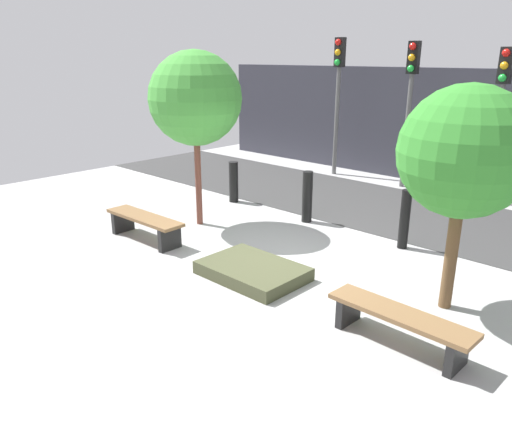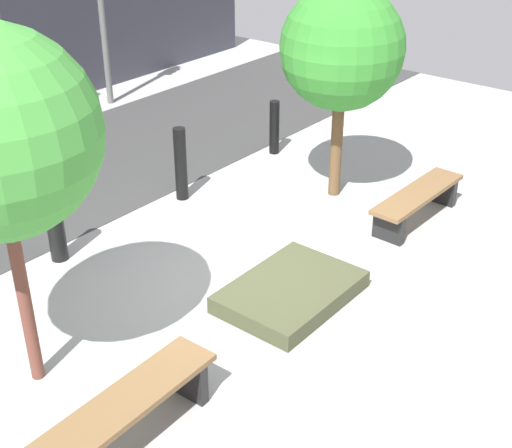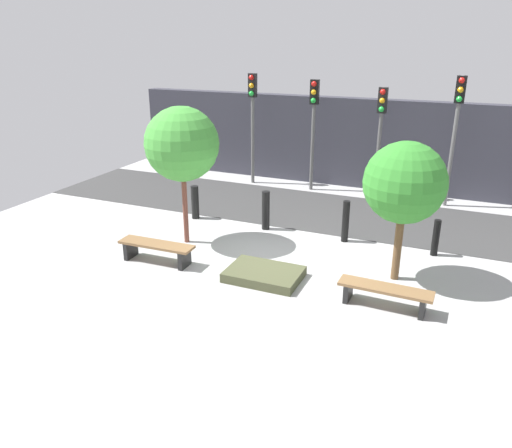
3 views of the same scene
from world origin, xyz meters
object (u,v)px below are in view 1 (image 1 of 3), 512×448
object	(u,v)px
bench_right	(399,321)
tree_behind_left_bench	(195,99)
bollard_far_left	(234,182)
traffic_light_west	(338,82)
tree_behind_right_bench	(465,153)
bollard_left	(307,197)
bollard_center	(405,219)
bench_left	(145,223)
traffic_light_mid_west	(410,89)
traffic_light_mid_east	(501,98)
planter_bed	(253,271)

from	to	relation	value
bench_right	tree_behind_left_bench	bearing A→B (deg)	167.24
bollard_far_left	traffic_light_west	world-z (taller)	traffic_light_west
tree_behind_right_bench	bollard_left	world-z (taller)	tree_behind_right_bench
traffic_light_west	bollard_center	bearing A→B (deg)	-43.01
bench_left	traffic_light_west	bearing A→B (deg)	93.71
bollard_left	traffic_light_mid_west	size ratio (longest dim) A/B	0.29
bench_right	traffic_light_west	distance (m)	9.49
tree_behind_left_bench	tree_behind_right_bench	size ratio (longest dim) A/B	1.14
bench_left	traffic_light_mid_east	size ratio (longest dim) A/B	0.52
bench_left	traffic_light_west	xyz separation A→B (m)	(-0.66, 7.07, 2.27)
planter_bed	bollard_left	distance (m)	3.03
bench_left	bollard_far_left	bearing A→B (deg)	101.22
tree_behind_right_bench	bollard_left	size ratio (longest dim) A/B	2.81
bollard_left	traffic_light_mid_east	bearing A→B (deg)	61.76
bollard_far_left	bollard_left	world-z (taller)	bollard_left
bench_left	bollard_left	xyz separation A→B (m)	(1.52, 2.99, 0.19)
traffic_light_west	traffic_light_mid_east	distance (m)	4.38
bollard_far_left	bollard_center	size ratio (longest dim) A/B	0.89
bollard_center	traffic_light_mid_west	world-z (taller)	traffic_light_mid_west
bollard_left	traffic_light_mid_east	distance (m)	5.01
bench_left	traffic_light_mid_west	size ratio (longest dim) A/B	0.50
traffic_light_mid_east	bollard_center	bearing A→B (deg)	-89.89
tree_behind_left_bench	bollard_left	bearing A→B (deg)	47.21
bench_right	tree_behind_right_bench	bearing A→B (deg)	91.59
bench_left	traffic_light_west	distance (m)	7.46
bollard_far_left	tree_behind_right_bench	bearing A→B (deg)	-15.51
tree_behind_right_bench	bollard_left	distance (m)	4.38
bollard_left	traffic_light_west	size ratio (longest dim) A/B	0.28
bench_left	planter_bed	bearing A→B (deg)	2.77
tree_behind_left_bench	bollard_center	xyz separation A→B (m)	(3.72, 1.64, -1.99)
bench_right	bollard_far_left	size ratio (longest dim) A/B	1.88
bench_right	traffic_light_mid_east	xyz separation A→B (m)	(-1.53, 7.07, 2.11)
bollard_center	bench_left	bearing A→B (deg)	-141.27
planter_bed	tree_behind_right_bench	distance (m)	3.53
bollard_left	planter_bed	bearing A→B (deg)	-68.45
planter_bed	bollard_left	world-z (taller)	bollard_left
bench_left	tree_behind_right_bench	bearing A→B (deg)	12.76
bench_right	traffic_light_mid_west	world-z (taller)	traffic_light_mid_west
planter_bed	bollard_center	xyz separation A→B (m)	(1.10, 2.79, 0.44)
bench_left	traffic_light_west	size ratio (longest dim) A/B	0.48
traffic_light_west	traffic_light_mid_west	size ratio (longest dim) A/B	1.04
traffic_light_mid_east	tree_behind_left_bench	bearing A→B (deg)	-122.97
bench_right	tree_behind_left_bench	xyz separation A→B (m)	(-5.25, 1.34, 2.21)
bench_left	bollard_center	world-z (taller)	bollard_center
bench_left	bench_right	bearing A→B (deg)	-1.59
planter_bed	bollard_center	world-z (taller)	bollard_center
planter_bed	traffic_light_west	bearing A→B (deg)	115.51
bollard_center	traffic_light_west	distance (m)	6.34
bollard_far_left	traffic_light_mid_west	xyz separation A→B (m)	(2.21, 4.09, 2.05)
bollard_left	traffic_light_mid_east	size ratio (longest dim) A/B	0.31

